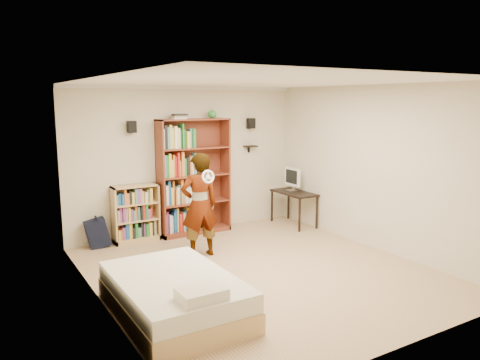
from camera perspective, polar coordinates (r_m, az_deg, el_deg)
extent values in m
cube|color=tan|center=(6.91, 2.48, -11.04)|extent=(4.50, 5.00, 0.01)
cube|color=beige|center=(8.73, -6.54, 2.42)|extent=(4.50, 0.02, 2.70)
cube|color=beige|center=(4.72, 19.60, -4.30)|extent=(4.50, 0.02, 2.70)
cube|color=beige|center=(5.65, -16.83, -1.90)|extent=(0.02, 5.00, 2.70)
cube|color=beige|center=(8.01, 16.12, 1.45)|extent=(0.02, 5.00, 2.70)
cube|color=white|center=(6.47, 2.66, 11.93)|extent=(4.50, 5.00, 0.02)
cube|color=silver|center=(8.63, -6.63, 11.12)|extent=(4.50, 0.06, 0.06)
cube|color=silver|center=(4.62, 20.25, 11.89)|extent=(4.50, 0.06, 0.06)
cube|color=silver|center=(5.56, -17.20, 11.58)|extent=(0.06, 5.00, 0.06)
cube|color=silver|center=(7.91, 16.42, 10.93)|extent=(0.06, 5.00, 0.06)
cube|color=black|center=(8.20, -13.07, 6.33)|extent=(0.14, 0.12, 0.20)
cube|color=black|center=(9.22, 1.35, 6.92)|extent=(0.14, 0.12, 0.20)
cube|color=black|center=(9.26, 1.31, 4.14)|extent=(0.25, 0.16, 0.02)
imported|color=black|center=(7.37, -4.96, -3.05)|extent=(0.64, 0.45, 1.65)
torus|color=white|center=(7.00, -3.91, 0.40)|extent=(0.21, 0.08, 0.21)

